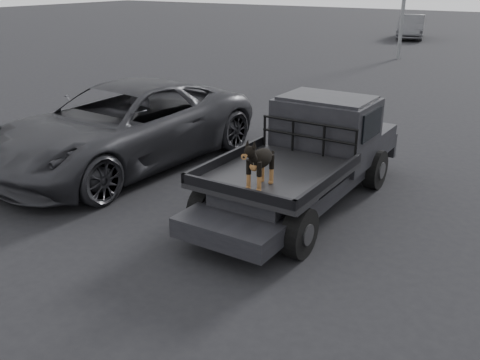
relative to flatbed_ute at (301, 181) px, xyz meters
The scene contains 7 objects.
ground 2.16m from the flatbed_ute, 85.75° to the right, with size 120.00×120.00×0.00m, color black.
flatbed_ute is the anchor object (origin of this frame).
ute_cab 1.31m from the flatbed_ute, 90.00° to the left, with size 1.72×1.30×0.88m, color black, non-canonical shape.
headache_rack 0.76m from the flatbed_ute, 90.00° to the left, with size 1.80×0.08×0.55m, color black, non-canonical shape.
dog 1.81m from the flatbed_ute, 86.53° to the right, with size 0.32×0.60×0.74m, color black, non-canonical shape.
parked_suv 4.21m from the flatbed_ute, behind, with size 2.88×6.24×1.73m, color #2B2C30.
distant_car_a 28.33m from the flatbed_ute, 102.31° to the left, with size 1.55×4.46×1.47m, color #454649.
Camera 1 is at (3.70, -5.91, 3.88)m, focal length 40.00 mm.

